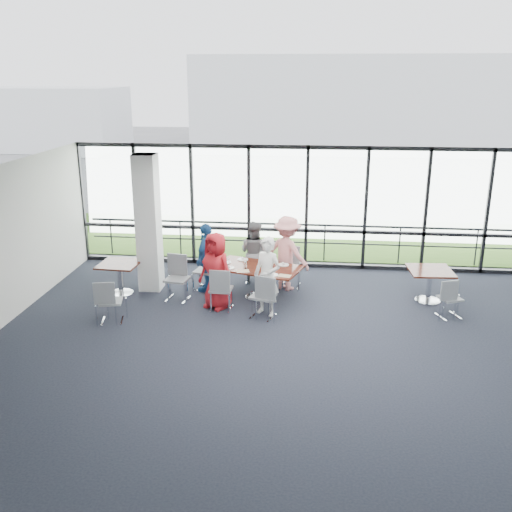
# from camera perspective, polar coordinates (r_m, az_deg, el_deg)

# --- Properties ---
(floor) EXTENTS (12.00, 10.00, 0.02)m
(floor) POSITION_cam_1_polar(r_m,az_deg,el_deg) (10.62, 4.21, -9.84)
(floor) COLOR black
(floor) RESTS_ON ground
(ceiling) EXTENTS (12.00, 10.00, 0.04)m
(ceiling) POSITION_cam_1_polar(r_m,az_deg,el_deg) (9.57, 4.65, 7.44)
(ceiling) COLOR silver
(ceiling) RESTS_ON ground
(wall_front) EXTENTS (12.00, 0.10, 3.20)m
(wall_front) POSITION_cam_1_polar(r_m,az_deg,el_deg) (5.52, 2.54, -19.12)
(wall_front) COLOR silver
(wall_front) RESTS_ON ground
(curtain_wall_back) EXTENTS (12.00, 0.10, 3.20)m
(curtain_wall_back) POSITION_cam_1_polar(r_m,az_deg,el_deg) (14.79, 5.09, 4.82)
(curtain_wall_back) COLOR white
(curtain_wall_back) RESTS_ON ground
(structural_column) EXTENTS (0.50, 0.50, 3.20)m
(structural_column) POSITION_cam_1_polar(r_m,az_deg,el_deg) (13.41, -10.71, 3.21)
(structural_column) COLOR white
(structural_column) RESTS_ON ground
(apron) EXTENTS (80.00, 70.00, 0.02)m
(apron) POSITION_cam_1_polar(r_m,az_deg,el_deg) (20.03, 5.29, 3.51)
(apron) COLOR slate
(apron) RESTS_ON ground
(grass_strip) EXTENTS (80.00, 5.00, 0.01)m
(grass_strip) POSITION_cam_1_polar(r_m,az_deg,el_deg) (18.09, 5.17, 2.04)
(grass_strip) COLOR #325A18
(grass_strip) RESTS_ON ground
(hangar_main) EXTENTS (24.00, 10.00, 6.00)m
(hangar_main) POSITION_cam_1_polar(r_m,az_deg,el_deg) (41.62, 11.74, 14.87)
(hangar_main) COLOR white
(hangar_main) RESTS_ON ground
(hangar_aux) EXTENTS (10.00, 6.00, 4.00)m
(hangar_aux) POSITION_cam_1_polar(r_m,az_deg,el_deg) (41.72, -20.30, 12.78)
(hangar_aux) COLOR white
(hangar_aux) RESTS_ON ground
(guard_rail) EXTENTS (12.00, 0.06, 0.06)m
(guard_rail) POSITION_cam_1_polar(r_m,az_deg,el_deg) (15.65, 5.03, 1.38)
(guard_rail) COLOR #2D2D33
(guard_rail) RESTS_ON ground
(main_table) EXTENTS (2.14, 1.58, 0.75)m
(main_table) POSITION_cam_1_polar(r_m,az_deg,el_deg) (12.89, 0.14, -1.61)
(main_table) COLOR black
(main_table) RESTS_ON ground
(side_table_left) EXTENTS (0.92, 0.92, 0.75)m
(side_table_left) POSITION_cam_1_polar(r_m,az_deg,el_deg) (13.50, -13.50, -1.15)
(side_table_left) COLOR black
(side_table_left) RESTS_ON ground
(side_table_right) EXTENTS (1.00, 1.00, 0.75)m
(side_table_right) POSITION_cam_1_polar(r_m,az_deg,el_deg) (13.26, 17.01, -1.76)
(side_table_right) COLOR black
(side_table_right) RESTS_ON ground
(diner_near_left) EXTENTS (0.99, 0.89, 1.70)m
(diner_near_left) POSITION_cam_1_polar(r_m,az_deg,el_deg) (12.33, -4.01, -1.47)
(diner_near_left) COLOR red
(diner_near_left) RESTS_ON ground
(diner_near_right) EXTENTS (0.76, 0.69, 1.69)m
(diner_near_right) POSITION_cam_1_polar(r_m,az_deg,el_deg) (11.96, 1.13, -2.06)
(diner_near_right) COLOR white
(diner_near_right) RESTS_ON ground
(diner_far_left) EXTENTS (0.88, 0.78, 1.54)m
(diner_far_left) POSITION_cam_1_polar(r_m,az_deg,el_deg) (13.78, -0.21, 0.35)
(diner_far_left) COLOR slate
(diner_far_left) RESTS_ON ground
(diner_far_right) EXTENTS (1.29, 1.10, 1.77)m
(diner_far_right) POSITION_cam_1_polar(r_m,az_deg,el_deg) (13.37, 3.12, 0.28)
(diner_far_right) COLOR pink
(diner_far_right) RESTS_ON ground
(diner_end) EXTENTS (0.76, 1.06, 1.63)m
(diner_end) POSITION_cam_1_polar(r_m,az_deg,el_deg) (13.33, -4.90, -0.14)
(diner_end) COLOR #1F508F
(diner_end) RESTS_ON ground
(chair_main_nl) EXTENTS (0.48, 0.48, 0.94)m
(chair_main_nl) POSITION_cam_1_polar(r_m,az_deg,el_deg) (12.32, -3.51, -3.33)
(chair_main_nl) COLOR gray
(chair_main_nl) RESTS_ON ground
(chair_main_nr) EXTENTS (0.59, 0.59, 0.95)m
(chair_main_nr) POSITION_cam_1_polar(r_m,az_deg,el_deg) (11.90, 0.69, -4.06)
(chair_main_nr) COLOR gray
(chair_main_nr) RESTS_ON ground
(chair_main_fl) EXTENTS (0.49, 0.49, 0.93)m
(chair_main_fl) POSITION_cam_1_polar(r_m,az_deg,el_deg) (13.93, -0.03, -0.78)
(chair_main_fl) COLOR gray
(chair_main_fl) RESTS_ON ground
(chair_main_fr) EXTENTS (0.49, 0.49, 0.93)m
(chair_main_fr) POSITION_cam_1_polar(r_m,az_deg,el_deg) (13.63, 3.50, -1.24)
(chair_main_fr) COLOR gray
(chair_main_fr) RESTS_ON ground
(chair_main_end) EXTENTS (0.54, 0.54, 0.92)m
(chair_main_end) POSITION_cam_1_polar(r_m,az_deg,el_deg) (13.51, -5.14, -1.49)
(chair_main_end) COLOR gray
(chair_main_end) RESTS_ON ground
(chair_spare_la) EXTENTS (0.54, 0.54, 0.92)m
(chair_spare_la) POSITION_cam_1_polar(r_m,az_deg,el_deg) (12.07, -14.31, -4.42)
(chair_spare_la) COLOR gray
(chair_spare_la) RESTS_ON ground
(chair_spare_lb) EXTENTS (0.56, 0.56, 1.00)m
(chair_spare_lb) POSITION_cam_1_polar(r_m,az_deg,el_deg) (12.93, -7.90, -2.31)
(chair_spare_lb) COLOR gray
(chair_spare_lb) RESTS_ON ground
(chair_spare_r) EXTENTS (0.54, 0.54, 0.85)m
(chair_spare_r) POSITION_cam_1_polar(r_m,az_deg,el_deg) (12.61, 18.83, -4.02)
(chair_spare_r) COLOR gray
(chair_spare_r) RESTS_ON ground
(plate_nl) EXTENTS (0.25, 0.25, 0.01)m
(plate_nl) POSITION_cam_1_polar(r_m,az_deg,el_deg) (12.76, -2.72, -1.19)
(plate_nl) COLOR white
(plate_nl) RESTS_ON main_table
(plate_nr) EXTENTS (0.24, 0.24, 0.01)m
(plate_nr) POSITION_cam_1_polar(r_m,az_deg,el_deg) (12.32, 1.70, -1.89)
(plate_nr) COLOR white
(plate_nr) RESTS_ON main_table
(plate_fl) EXTENTS (0.25, 0.25, 0.01)m
(plate_fl) POSITION_cam_1_polar(r_m,az_deg,el_deg) (13.32, -1.33, -0.35)
(plate_fl) COLOR white
(plate_fl) RESTS_ON main_table
(plate_fr) EXTENTS (0.26, 0.26, 0.01)m
(plate_fr) POSITION_cam_1_polar(r_m,az_deg,el_deg) (12.97, 2.76, -0.87)
(plate_fr) COLOR white
(plate_fr) RESTS_ON main_table
(plate_end) EXTENTS (0.28, 0.28, 0.01)m
(plate_end) POSITION_cam_1_polar(r_m,az_deg,el_deg) (13.13, -3.11, -0.64)
(plate_end) COLOR white
(plate_end) RESTS_ON main_table
(tumbler_a) EXTENTS (0.07, 0.07, 0.15)m
(tumbler_a) POSITION_cam_1_polar(r_m,az_deg,el_deg) (12.72, -1.05, -0.92)
(tumbler_a) COLOR white
(tumbler_a) RESTS_ON main_table
(tumbler_b) EXTENTS (0.07, 0.07, 0.14)m
(tumbler_b) POSITION_cam_1_polar(r_m,az_deg,el_deg) (12.56, 0.82, -1.19)
(tumbler_b) COLOR white
(tumbler_b) RESTS_ON main_table
(tumbler_c) EXTENTS (0.07, 0.07, 0.13)m
(tumbler_c) POSITION_cam_1_polar(r_m,az_deg,el_deg) (13.01, 0.58, -0.53)
(tumbler_c) COLOR white
(tumbler_c) RESTS_ON main_table
(tumbler_d) EXTENTS (0.07, 0.07, 0.14)m
(tumbler_d) POSITION_cam_1_polar(r_m,az_deg,el_deg) (13.01, -2.84, -0.53)
(tumbler_d) COLOR white
(tumbler_d) RESTS_ON main_table
(menu_a) EXTENTS (0.32, 0.26, 0.00)m
(menu_a) POSITION_cam_1_polar(r_m,az_deg,el_deg) (12.56, -1.34, -1.52)
(menu_a) COLOR beige
(menu_a) RESTS_ON main_table
(menu_b) EXTENTS (0.32, 0.26, 0.00)m
(menu_b) POSITION_cam_1_polar(r_m,az_deg,el_deg) (12.29, 2.87, -1.98)
(menu_b) COLOR beige
(menu_b) RESTS_ON main_table
(menu_c) EXTENTS (0.31, 0.23, 0.00)m
(menu_c) POSITION_cam_1_polar(r_m,az_deg,el_deg) (13.17, 1.61, -0.60)
(menu_c) COLOR beige
(menu_c) RESTS_ON main_table
(condiment_caddy) EXTENTS (0.10, 0.07, 0.04)m
(condiment_caddy) POSITION_cam_1_polar(r_m,az_deg,el_deg) (12.88, 0.53, -0.94)
(condiment_caddy) COLOR black
(condiment_caddy) RESTS_ON main_table
(ketchup_bottle) EXTENTS (0.06, 0.06, 0.18)m
(ketchup_bottle) POSITION_cam_1_polar(r_m,az_deg,el_deg) (12.86, 0.46, -0.64)
(ketchup_bottle) COLOR maroon
(ketchup_bottle) RESTS_ON main_table
(green_bottle) EXTENTS (0.05, 0.05, 0.20)m
(green_bottle) POSITION_cam_1_polar(r_m,az_deg,el_deg) (12.79, 0.64, -0.69)
(green_bottle) COLOR #226B27
(green_bottle) RESTS_ON main_table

